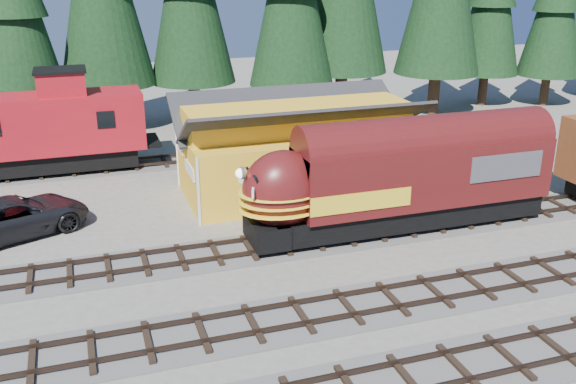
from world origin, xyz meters
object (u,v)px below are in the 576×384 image
object	(u,v)px
depot	(298,139)
locomotive	(392,183)
caboose	(48,128)
pickup_truck_a	(16,216)

from	to	relation	value
depot	locomotive	distance (m)	6.93
locomotive	caboose	size ratio (longest dim) A/B	1.37
locomotive	pickup_truck_a	distance (m)	17.36
pickup_truck_a	depot	bearing A→B (deg)	-107.06
depot	pickup_truck_a	xyz separation A→B (m)	(-14.21, -1.43, -2.05)
depot	caboose	size ratio (longest dim) A/B	1.17
caboose	locomotive	bearing A→B (deg)	-42.88
depot	pickup_truck_a	world-z (taller)	depot
depot	pickup_truck_a	distance (m)	14.43
caboose	pickup_truck_a	xyz separation A→B (m)	(-1.46, -8.93, -1.89)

